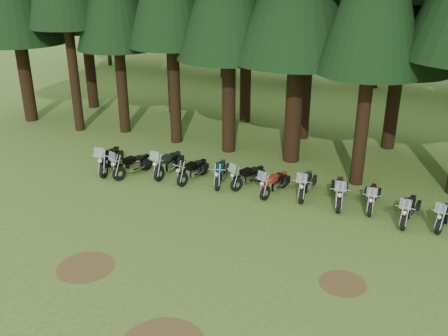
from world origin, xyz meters
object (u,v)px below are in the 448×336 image
at_px(motorcycle_3, 193,171).
at_px(motorcycle_10, 408,211).
at_px(motorcycle_4, 220,173).
at_px(motorcycle_8, 339,193).
at_px(motorcycle_11, 447,216).
at_px(motorcycle_5, 248,177).
at_px(motorcycle_6, 274,184).
at_px(motorcycle_1, 132,166).
at_px(motorcycle_7, 306,185).
at_px(motorcycle_2, 168,164).
at_px(motorcycle_0, 110,160).
at_px(motorcycle_9, 372,198).

relative_size(motorcycle_3, motorcycle_10, 0.99).
relative_size(motorcycle_4, motorcycle_8, 0.93).
bearing_deg(motorcycle_10, motorcycle_8, 175.96).
height_order(motorcycle_4, motorcycle_11, motorcycle_11).
height_order(motorcycle_5, motorcycle_6, motorcycle_6).
distance_m(motorcycle_1, motorcycle_7, 7.68).
relative_size(motorcycle_2, motorcycle_10, 1.09).
bearing_deg(motorcycle_2, motorcycle_10, -1.20).
xyz_separation_m(motorcycle_0, motorcycle_6, (7.62, 0.79, -0.06)).
bearing_deg(motorcycle_9, motorcycle_0, -179.49).
relative_size(motorcycle_2, motorcycle_9, 1.13).
height_order(motorcycle_4, motorcycle_5, motorcycle_5).
height_order(motorcycle_3, motorcycle_11, motorcycle_11).
height_order(motorcycle_0, motorcycle_4, motorcycle_0).
bearing_deg(motorcycle_3, motorcycle_11, 9.75).
bearing_deg(motorcycle_0, motorcycle_2, -1.12).
bearing_deg(motorcycle_2, motorcycle_11, -0.19).
bearing_deg(motorcycle_1, motorcycle_9, 22.77).
xyz_separation_m(motorcycle_9, motorcycle_11, (2.68, -0.36, -0.00)).
bearing_deg(motorcycle_11, motorcycle_3, -163.08).
height_order(motorcycle_4, motorcycle_8, motorcycle_8).
xyz_separation_m(motorcycle_6, motorcycle_9, (3.85, 0.32, -0.01)).
bearing_deg(motorcycle_2, motorcycle_3, -6.04).
relative_size(motorcycle_1, motorcycle_6, 1.04).
distance_m(motorcycle_8, motorcycle_11, 3.92).
bearing_deg(motorcycle_0, motorcycle_4, -7.26).
relative_size(motorcycle_3, motorcycle_6, 0.99).
distance_m(motorcycle_1, motorcycle_2, 1.58).
distance_m(motorcycle_2, motorcycle_6, 4.99).
bearing_deg(motorcycle_8, motorcycle_4, 169.70).
distance_m(motorcycle_2, motorcycle_4, 2.52).
relative_size(motorcycle_1, motorcycle_7, 0.99).
distance_m(motorcycle_3, motorcycle_11, 10.21).
bearing_deg(motorcycle_4, motorcycle_8, -14.98).
bearing_deg(motorcycle_7, motorcycle_4, 178.98).
relative_size(motorcycle_3, motorcycle_4, 1.00).
height_order(motorcycle_3, motorcycle_10, motorcycle_10).
bearing_deg(motorcycle_9, motorcycle_7, 174.01).
bearing_deg(motorcycle_0, motorcycle_9, -11.19).
bearing_deg(motorcycle_10, motorcycle_7, 176.70).
bearing_deg(motorcycle_2, motorcycle_1, -151.80).
relative_size(motorcycle_2, motorcycle_3, 1.11).
distance_m(motorcycle_5, motorcycle_7, 2.46).
bearing_deg(motorcycle_10, motorcycle_0, -172.44).
bearing_deg(motorcycle_8, motorcycle_5, 167.54).
bearing_deg(motorcycle_9, motorcycle_2, 177.41).
distance_m(motorcycle_5, motorcycle_6, 1.27).
distance_m(motorcycle_4, motorcycle_5, 1.24).
xyz_separation_m(motorcycle_2, motorcycle_4, (2.51, 0.12, -0.04)).
height_order(motorcycle_5, motorcycle_11, motorcycle_5).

